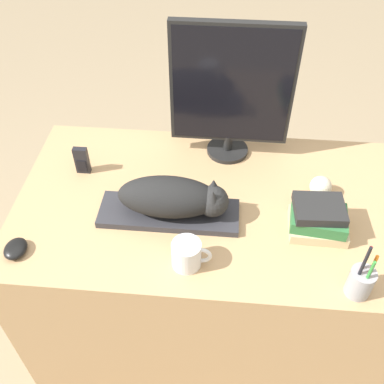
{
  "coord_description": "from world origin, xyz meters",
  "views": [
    {
      "loc": [
        0.02,
        -0.69,
        1.89
      ],
      "look_at": [
        -0.07,
        0.37,
        0.83
      ],
      "focal_mm": 42.0,
      "sensor_mm": 36.0,
      "label": 1
    }
  ],
  "objects_px": {
    "computer_mouse": "(16,249)",
    "pen_cup": "(361,281)",
    "cat": "(175,197)",
    "monitor": "(232,90)",
    "baseball": "(321,187)",
    "keyboard": "(169,213)",
    "phone": "(82,160)",
    "coffee_mug": "(187,254)",
    "book_stack": "(318,219)"
  },
  "relations": [
    {
      "from": "baseball",
      "to": "pen_cup",
      "type": "bearing_deg",
      "value": -80.75
    },
    {
      "from": "monitor",
      "to": "book_stack",
      "type": "height_order",
      "value": "monitor"
    },
    {
      "from": "baseball",
      "to": "phone",
      "type": "bearing_deg",
      "value": 177.02
    },
    {
      "from": "book_stack",
      "to": "keyboard",
      "type": "bearing_deg",
      "value": 177.83
    },
    {
      "from": "pen_cup",
      "to": "keyboard",
      "type": "bearing_deg",
      "value": 156.87
    },
    {
      "from": "coffee_mug",
      "to": "keyboard",
      "type": "bearing_deg",
      "value": 112.92
    },
    {
      "from": "cat",
      "to": "coffee_mug",
      "type": "xyz_separation_m",
      "value": [
        0.06,
        -0.19,
        -0.04
      ]
    },
    {
      "from": "baseball",
      "to": "phone",
      "type": "xyz_separation_m",
      "value": [
        -0.85,
        0.04,
        0.02
      ]
    },
    {
      "from": "computer_mouse",
      "to": "pen_cup",
      "type": "bearing_deg",
      "value": -2.94
    },
    {
      "from": "keyboard",
      "to": "book_stack",
      "type": "xyz_separation_m",
      "value": [
        0.48,
        -0.02,
        0.04
      ]
    },
    {
      "from": "book_stack",
      "to": "cat",
      "type": "bearing_deg",
      "value": 177.72
    },
    {
      "from": "monitor",
      "to": "computer_mouse",
      "type": "bearing_deg",
      "value": -139.46
    },
    {
      "from": "keyboard",
      "to": "baseball",
      "type": "relative_size",
      "value": 6.13
    },
    {
      "from": "monitor",
      "to": "computer_mouse",
      "type": "height_order",
      "value": "monitor"
    },
    {
      "from": "cat",
      "to": "coffee_mug",
      "type": "distance_m",
      "value": 0.2
    },
    {
      "from": "cat",
      "to": "pen_cup",
      "type": "xyz_separation_m",
      "value": [
        0.55,
        -0.25,
        -0.04
      ]
    },
    {
      "from": "coffee_mug",
      "to": "book_stack",
      "type": "relative_size",
      "value": 0.64
    },
    {
      "from": "keyboard",
      "to": "baseball",
      "type": "bearing_deg",
      "value": 16.08
    },
    {
      "from": "computer_mouse",
      "to": "phone",
      "type": "height_order",
      "value": "phone"
    },
    {
      "from": "monitor",
      "to": "book_stack",
      "type": "distance_m",
      "value": 0.53
    },
    {
      "from": "keyboard",
      "to": "pen_cup",
      "type": "distance_m",
      "value": 0.63
    },
    {
      "from": "computer_mouse",
      "to": "coffee_mug",
      "type": "height_order",
      "value": "coffee_mug"
    },
    {
      "from": "cat",
      "to": "book_stack",
      "type": "distance_m",
      "value": 0.46
    },
    {
      "from": "cat",
      "to": "baseball",
      "type": "height_order",
      "value": "cat"
    },
    {
      "from": "keyboard",
      "to": "pen_cup",
      "type": "xyz_separation_m",
      "value": [
        0.58,
        -0.25,
        0.04
      ]
    },
    {
      "from": "monitor",
      "to": "phone",
      "type": "distance_m",
      "value": 0.59
    },
    {
      "from": "phone",
      "to": "coffee_mug",
      "type": "bearing_deg",
      "value": -42.15
    },
    {
      "from": "pen_cup",
      "to": "baseball",
      "type": "bearing_deg",
      "value": 99.25
    },
    {
      "from": "pen_cup",
      "to": "monitor",
      "type": "bearing_deg",
      "value": 123.24
    },
    {
      "from": "cat",
      "to": "pen_cup",
      "type": "distance_m",
      "value": 0.61
    },
    {
      "from": "computer_mouse",
      "to": "coffee_mug",
      "type": "distance_m",
      "value": 0.54
    },
    {
      "from": "coffee_mug",
      "to": "phone",
      "type": "height_order",
      "value": "phone"
    },
    {
      "from": "monitor",
      "to": "coffee_mug",
      "type": "distance_m",
      "value": 0.6
    },
    {
      "from": "monitor",
      "to": "coffee_mug",
      "type": "bearing_deg",
      "value": -100.75
    },
    {
      "from": "baseball",
      "to": "phone",
      "type": "height_order",
      "value": "phone"
    },
    {
      "from": "coffee_mug",
      "to": "pen_cup",
      "type": "relative_size",
      "value": 0.58
    },
    {
      "from": "keyboard",
      "to": "phone",
      "type": "xyz_separation_m",
      "value": [
        -0.34,
        0.19,
        0.04
      ]
    },
    {
      "from": "keyboard",
      "to": "monitor",
      "type": "xyz_separation_m",
      "value": [
        0.18,
        0.35,
        0.27
      ]
    },
    {
      "from": "coffee_mug",
      "to": "book_stack",
      "type": "distance_m",
      "value": 0.44
    },
    {
      "from": "cat",
      "to": "phone",
      "type": "distance_m",
      "value": 0.41
    },
    {
      "from": "monitor",
      "to": "baseball",
      "type": "distance_m",
      "value": 0.46
    },
    {
      "from": "cat",
      "to": "monitor",
      "type": "xyz_separation_m",
      "value": [
        0.16,
        0.35,
        0.19
      ]
    },
    {
      "from": "monitor",
      "to": "baseball",
      "type": "xyz_separation_m",
      "value": [
        0.33,
        -0.21,
        -0.24
      ]
    },
    {
      "from": "monitor",
      "to": "coffee_mug",
      "type": "height_order",
      "value": "monitor"
    },
    {
      "from": "keyboard",
      "to": "cat",
      "type": "relative_size",
      "value": 1.31
    },
    {
      "from": "phone",
      "to": "book_stack",
      "type": "height_order",
      "value": "book_stack"
    },
    {
      "from": "coffee_mug",
      "to": "pen_cup",
      "type": "xyz_separation_m",
      "value": [
        0.5,
        -0.06,
        0.01
      ]
    },
    {
      "from": "coffee_mug",
      "to": "book_stack",
      "type": "bearing_deg",
      "value": 23.1
    },
    {
      "from": "coffee_mug",
      "to": "pen_cup",
      "type": "bearing_deg",
      "value": -6.44
    },
    {
      "from": "pen_cup",
      "to": "book_stack",
      "type": "xyz_separation_m",
      "value": [
        -0.09,
        0.23,
        -0.0
      ]
    }
  ]
}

